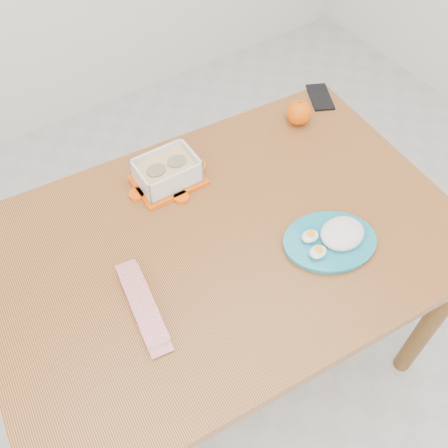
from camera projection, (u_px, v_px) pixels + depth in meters
ground at (281, 352)px, 1.92m from camera, size 3.50×3.50×0.00m
dining_table at (224, 258)px, 1.40m from camera, size 1.33×0.95×0.75m
food_container at (167, 172)px, 1.42m from camera, size 0.20×0.15×0.08m
orange_fruit at (299, 113)px, 1.58m from camera, size 0.08×0.08×0.08m
rice_plate at (334, 238)px, 1.30m from camera, size 0.32×0.32×0.07m
candy_bar at (143, 305)px, 1.19m from camera, size 0.09×0.23×0.02m
smartphone at (320, 97)px, 1.68m from camera, size 0.12×0.15×0.01m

